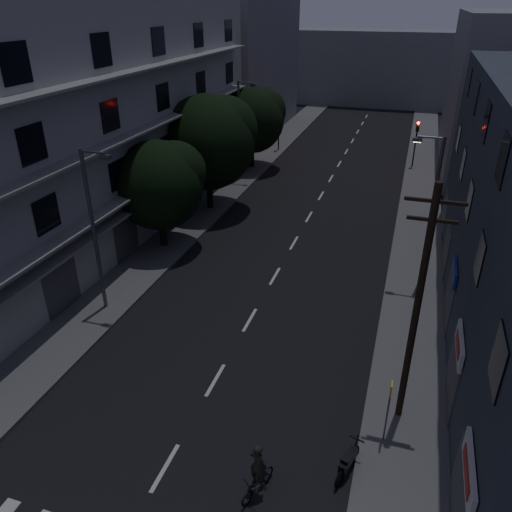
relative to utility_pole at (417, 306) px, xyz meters
The scene contains 20 objects.
ground 20.26m from the utility_pole, 111.59° to the left, with size 160.00×160.00×0.00m, color black.
sidewalk_left 23.97m from the utility_pole, 128.86° to the left, with size 3.00×90.00×0.15m, color #565659.
sidewalk_right 18.91m from the utility_pole, 89.18° to the left, with size 3.00×90.00×0.15m, color #565659.
lane_markings 26.04m from the utility_pole, 106.43° to the left, with size 0.15×60.50×0.01m.
building_left 22.39m from the utility_pole, 149.57° to the left, with size 7.00×36.00×14.00m.
building_far_left 45.66m from the utility_pole, 114.98° to the left, with size 6.00×20.00×16.00m, color slate.
building_far_right 35.64m from the utility_pole, 82.31° to the left, with size 6.00×20.00×13.00m, color slate.
building_far_end 63.70m from the utility_pole, 96.52° to the left, with size 24.00×8.00×10.00m, color slate.
tree_near 18.10m from the utility_pole, 145.04° to the left, with size 5.32×5.32×6.56m.
tree_mid 22.43m from the utility_pole, 130.12° to the left, with size 6.58×6.58×8.10m.
tree_far 31.22m from the utility_pole, 117.97° to the left, with size 5.72×5.72×7.07m.
traffic_signal_far_right 32.09m from the utility_pole, 91.18° to the left, with size 0.28×0.37×4.10m.
traffic_signal_far_left 36.59m from the utility_pole, 112.36° to the left, with size 0.28×0.37×4.10m.
street_lamp_left_near 14.64m from the utility_pole, 167.93° to the left, with size 1.51×0.25×8.00m.
street_lamp_right 10.09m from the utility_pole, 87.83° to the left, with size 1.51×0.25×8.00m.
street_lamp_left_far 27.91m from the utility_pole, 121.25° to the left, with size 1.51×0.25×8.00m.
utility_pole is the anchor object (origin of this frame).
bus_stop_sign 3.33m from the utility_pole, 106.81° to the right, with size 0.06×0.35×2.52m.
motorcycle 5.57m from the utility_pole, 115.36° to the right, with size 0.72×1.74×1.14m.
cyclist 7.43m from the utility_pole, 130.72° to the right, with size 1.07×1.73×2.07m.
Camera 1 is at (6.36, -8.02, 13.85)m, focal length 35.00 mm.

